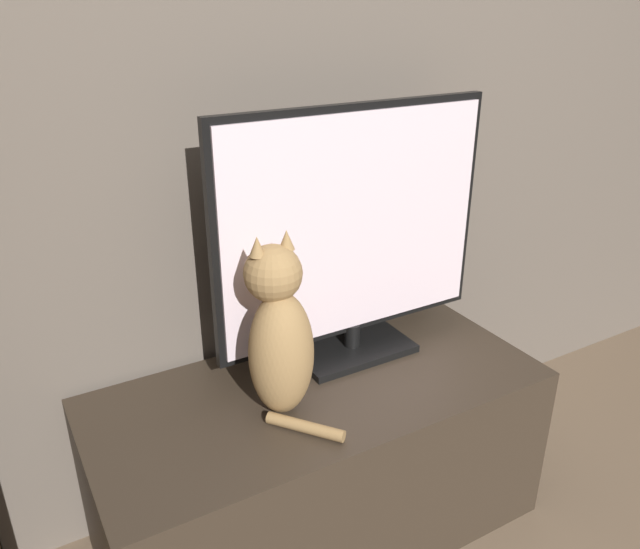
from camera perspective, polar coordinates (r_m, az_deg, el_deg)
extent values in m
cube|color=#60564C|center=(1.61, -6.01, 21.13)|extent=(4.80, 0.05, 2.60)
cube|color=#33281E|center=(1.76, -0.09, -16.54)|extent=(1.16, 0.53, 0.47)
cube|color=black|center=(1.75, 2.93, -6.73)|extent=(0.32, 0.19, 0.02)
cylinder|color=black|center=(1.73, 2.96, -5.51)|extent=(0.04, 0.04, 0.07)
cube|color=black|center=(1.61, 3.05, 4.60)|extent=(0.78, 0.02, 0.61)
cube|color=silver|center=(1.59, 3.32, 4.45)|extent=(0.74, 0.01, 0.57)
ellipsoid|color=#997547|center=(1.45, -3.55, -7.25)|extent=(0.16, 0.15, 0.31)
ellipsoid|color=black|center=(1.49, -4.51, -6.91)|extent=(0.09, 0.05, 0.17)
sphere|color=#997547|center=(1.38, -4.32, 0.10)|extent=(0.14, 0.14, 0.13)
cone|color=#997547|center=(1.34, -5.78, 2.58)|extent=(0.04, 0.04, 0.04)
cone|color=#997547|center=(1.37, -3.08, 3.20)|extent=(0.04, 0.04, 0.04)
cylinder|color=#997547|center=(1.46, -1.36, -13.75)|extent=(0.14, 0.17, 0.03)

